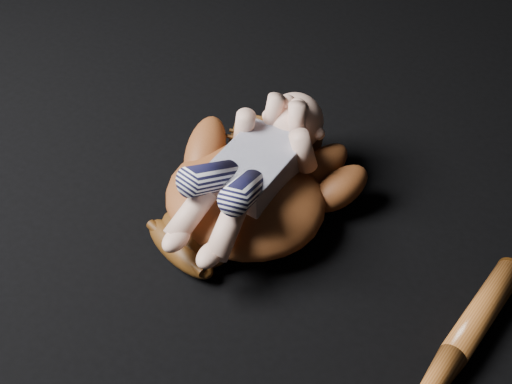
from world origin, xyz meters
TOP-DOWN VIEW (x-y plane):
  - baseball_glove at (-0.08, 0.17)m, footprint 0.46×0.50m
  - newborn_baby at (-0.08, 0.16)m, footprint 0.20×0.41m
  - baseball_bat at (0.34, 0.07)m, footprint 0.07×0.47m

SIDE VIEW (x-z plane):
  - baseball_bat at x=0.34m, z-range 0.00..0.04m
  - baseball_glove at x=-0.08m, z-range 0.00..0.13m
  - newborn_baby at x=-0.08m, z-range 0.05..0.21m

